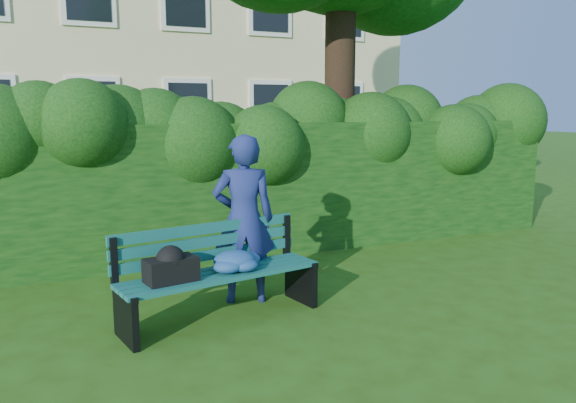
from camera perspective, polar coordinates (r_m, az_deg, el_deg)
name	(u,v)px	position (r m, az deg, el deg)	size (l,w,h in m)	color
ground	(311,298)	(6.04, 2.34, -9.78)	(80.00, 80.00, 0.00)	#2B490F
hedge	(241,188)	(7.82, -4.75, 1.38)	(10.00, 1.00, 1.80)	black
park_bench	(214,269)	(5.34, -7.50, -6.82)	(2.01, 0.90, 0.89)	#105451
man_reading	(244,219)	(5.76, -4.51, -1.81)	(0.63, 0.42, 1.74)	navy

